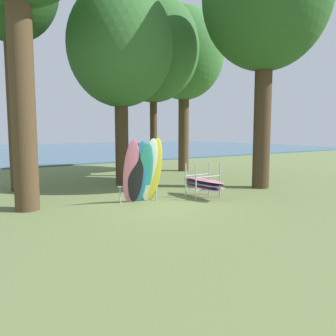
% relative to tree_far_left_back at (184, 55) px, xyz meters
% --- Properties ---
extents(ground_plane, '(80.00, 80.00, 0.00)m').
position_rel_tree_far_left_back_xyz_m(ground_plane, '(-6.33, -7.17, -6.77)').
color(ground_plane, olive).
extents(lake_water, '(80.00, 36.00, 0.10)m').
position_rel_tree_far_left_back_xyz_m(lake_water, '(-6.33, 24.71, -6.72)').
color(lake_water, '#38607A').
rests_on(lake_water, ground).
extents(tree_far_left_back, '(4.61, 4.61, 9.49)m').
position_rel_tree_far_left_back_xyz_m(tree_far_left_back, '(0.00, 0.00, 0.00)').
color(tree_far_left_back, '#4C3823').
rests_on(tree_far_left_back, ground).
extents(tree_far_right_back, '(4.69, 4.69, 9.24)m').
position_rel_tree_far_left_back_xyz_m(tree_far_right_back, '(-2.75, -1.10, -0.24)').
color(tree_far_right_back, '#42301E').
rests_on(tree_far_right_back, ground).
extents(tree_deep_back, '(4.55, 4.55, 8.67)m').
position_rel_tree_far_left_back_xyz_m(tree_deep_back, '(-5.36, -2.67, -0.77)').
color(tree_deep_back, '#42301E').
rests_on(tree_deep_back, ground).
extents(leaning_board_pile, '(1.49, 1.10, 2.20)m').
position_rel_tree_far_left_back_xyz_m(leaning_board_pile, '(-6.56, -6.65, -5.71)').
color(leaning_board_pile, pink).
rests_on(leaning_board_pile, ground).
extents(board_storage_rack, '(1.15, 2.13, 1.25)m').
position_rel_tree_far_left_back_xyz_m(board_storage_rack, '(-4.25, -6.98, -6.24)').
color(board_storage_rack, '#9EA0A5').
rests_on(board_storage_rack, ground).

